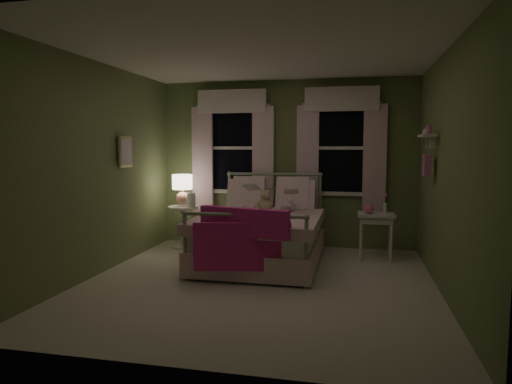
% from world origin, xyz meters
% --- Properties ---
extents(room_shell, '(4.20, 4.20, 4.20)m').
position_xyz_m(room_shell, '(0.00, 0.00, 1.30)').
color(room_shell, beige).
rests_on(room_shell, ground).
extents(bed, '(1.58, 2.04, 1.18)m').
position_xyz_m(bed, '(-0.15, 0.93, 0.38)').
color(bed, white).
rests_on(bed, ground).
extents(pink_throw, '(1.09, 0.39, 0.71)m').
position_xyz_m(pink_throw, '(-0.15, -0.10, 0.61)').
color(pink_throw, '#DB2B92').
rests_on(pink_throw, bed).
extents(child_left, '(0.33, 0.26, 0.81)m').
position_xyz_m(child_left, '(-0.43, 1.35, 0.98)').
color(child_left, '#F7D1DD').
rests_on(child_left, bed).
extents(child_right, '(0.36, 0.29, 0.73)m').
position_xyz_m(child_right, '(0.13, 1.35, 0.93)').
color(child_right, '#F7D1DD').
rests_on(child_right, bed).
extents(book_left, '(0.20, 0.12, 0.26)m').
position_xyz_m(book_left, '(-0.43, 1.10, 0.96)').
color(book_left, beige).
rests_on(book_left, child_left).
extents(book_right, '(0.21, 0.14, 0.26)m').
position_xyz_m(book_right, '(0.13, 1.10, 0.92)').
color(book_right, beige).
rests_on(book_right, child_right).
extents(teddy_bear, '(0.24, 0.20, 0.32)m').
position_xyz_m(teddy_bear, '(-0.15, 1.19, 0.79)').
color(teddy_bear, tan).
rests_on(teddy_bear, bed).
extents(nightstand_left, '(0.46, 0.46, 0.65)m').
position_xyz_m(nightstand_left, '(-1.53, 1.58, 0.42)').
color(nightstand_left, white).
rests_on(nightstand_left, ground).
extents(table_lamp, '(0.31, 0.31, 0.48)m').
position_xyz_m(table_lamp, '(-1.53, 1.58, 0.95)').
color(table_lamp, '#F1A68E').
rests_on(table_lamp, nightstand_left).
extents(book_nightstand, '(0.23, 0.27, 0.02)m').
position_xyz_m(book_nightstand, '(-1.43, 1.50, 0.66)').
color(book_nightstand, beige).
rests_on(book_nightstand, nightstand_left).
extents(nightstand_right, '(0.50, 0.40, 0.64)m').
position_xyz_m(nightstand_right, '(1.37, 1.45, 0.55)').
color(nightstand_right, white).
rests_on(nightstand_right, ground).
extents(pink_toy, '(0.14, 0.19, 0.14)m').
position_xyz_m(pink_toy, '(1.27, 1.45, 0.71)').
color(pink_toy, pink).
rests_on(pink_toy, nightstand_right).
extents(bud_vase, '(0.06, 0.06, 0.28)m').
position_xyz_m(bud_vase, '(1.49, 1.50, 0.79)').
color(bud_vase, white).
rests_on(bud_vase, nightstand_right).
extents(window_left, '(1.34, 0.13, 1.96)m').
position_xyz_m(window_left, '(-0.85, 2.03, 1.62)').
color(window_left, black).
rests_on(window_left, room_shell).
extents(window_right, '(1.34, 0.13, 1.96)m').
position_xyz_m(window_right, '(0.85, 2.03, 1.62)').
color(window_right, black).
rests_on(window_right, room_shell).
extents(wall_shelf, '(0.15, 0.50, 0.60)m').
position_xyz_m(wall_shelf, '(1.90, 0.70, 1.52)').
color(wall_shelf, white).
rests_on(wall_shelf, room_shell).
extents(framed_picture, '(0.03, 0.32, 0.42)m').
position_xyz_m(framed_picture, '(-1.95, 0.60, 1.50)').
color(framed_picture, beige).
rests_on(framed_picture, room_shell).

